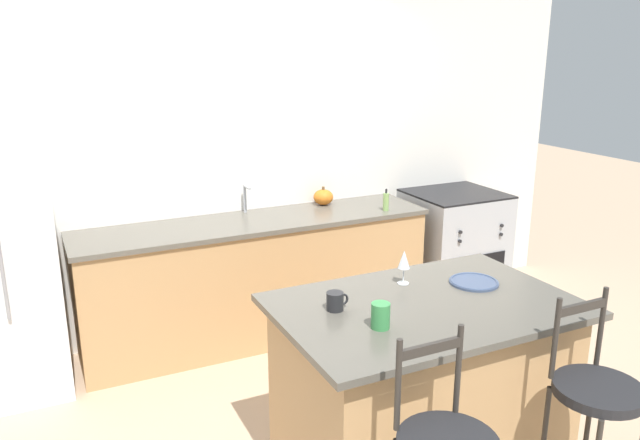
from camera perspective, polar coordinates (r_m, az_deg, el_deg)
ground_plane at (r=4.65m, az=-4.06°, el=-12.21°), size 18.00×18.00×0.00m
wall_back at (r=4.82m, az=-7.40°, el=5.78°), size 6.00×0.07×2.70m
back_counter at (r=4.77m, az=-5.82°, el=-5.30°), size 2.63×0.67×0.93m
sink_faucet at (r=4.76m, az=-6.83°, el=2.26°), size 0.02×0.13×0.22m
kitchen_island at (r=3.34m, az=9.26°, el=-14.99°), size 1.47×0.96×0.96m
oven_range at (r=5.54m, az=12.00°, el=-2.38°), size 0.75×0.72×0.96m
bar_stool_far at (r=3.07m, az=23.73°, el=-15.99°), size 0.38×0.38×1.15m
dinner_plate at (r=3.42m, az=13.89°, el=-5.50°), size 0.26×0.26×0.02m
wine_glass at (r=3.31m, az=7.69°, el=-3.67°), size 0.07×0.07×0.18m
coffee_mug at (r=2.99m, az=1.42°, el=-7.43°), size 0.11×0.08×0.09m
tumbler_cup at (r=2.82m, az=5.55°, el=-8.70°), size 0.09×0.09×0.12m
pumpkin_decoration at (r=4.99m, az=0.31°, el=2.11°), size 0.16×0.16×0.15m
soap_bottle at (r=4.84m, az=6.05°, el=1.69°), size 0.05×0.05×0.17m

